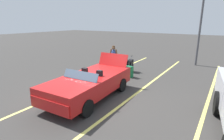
{
  "coord_description": "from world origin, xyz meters",
  "views": [
    {
      "loc": [
        5.23,
        4.5,
        3.06
      ],
      "look_at": [
        -1.8,
        -0.08,
        0.75
      ],
      "focal_mm": 28.8,
      "sensor_mm": 36.0,
      "label": 1
    }
  ],
  "objects_px": {
    "suitcase_medium_bright": "(129,72)",
    "parking_lamp_post": "(202,15)",
    "suitcase_large_black": "(130,66)",
    "traveler_person": "(114,58)",
    "convertible_car": "(86,85)"
  },
  "relations": [
    {
      "from": "convertible_car",
      "to": "parking_lamp_post",
      "type": "height_order",
      "value": "parking_lamp_post"
    },
    {
      "from": "suitcase_medium_bright",
      "to": "traveler_person",
      "type": "bearing_deg",
      "value": -84.58
    },
    {
      "from": "suitcase_medium_bright",
      "to": "parking_lamp_post",
      "type": "relative_size",
      "value": 0.15
    },
    {
      "from": "suitcase_large_black",
      "to": "traveler_person",
      "type": "xyz_separation_m",
      "value": [
        0.71,
        -0.75,
        0.56
      ]
    },
    {
      "from": "suitcase_medium_bright",
      "to": "traveler_person",
      "type": "relative_size",
      "value": 0.54
    },
    {
      "from": "convertible_car",
      "to": "suitcase_medium_bright",
      "type": "relative_size",
      "value": 4.74
    },
    {
      "from": "convertible_car",
      "to": "suitcase_large_black",
      "type": "xyz_separation_m",
      "value": [
        -4.56,
        -0.43,
        -0.22
      ]
    },
    {
      "from": "suitcase_medium_bright",
      "to": "parking_lamp_post",
      "type": "distance_m",
      "value": 6.48
    },
    {
      "from": "convertible_car",
      "to": "traveler_person",
      "type": "relative_size",
      "value": 2.58
    },
    {
      "from": "suitcase_medium_bright",
      "to": "parking_lamp_post",
      "type": "xyz_separation_m",
      "value": [
        -5.04,
        2.65,
        3.08
      ]
    },
    {
      "from": "parking_lamp_post",
      "to": "suitcase_large_black",
      "type": "bearing_deg",
      "value": -37.64
    },
    {
      "from": "suitcase_medium_bright",
      "to": "traveler_person",
      "type": "distance_m",
      "value": 1.4
    },
    {
      "from": "suitcase_medium_bright",
      "to": "suitcase_large_black",
      "type": "bearing_deg",
      "value": -135.99
    },
    {
      "from": "suitcase_medium_bright",
      "to": "traveler_person",
      "type": "xyz_separation_m",
      "value": [
        -0.28,
        -1.23,
        0.62
      ]
    },
    {
      "from": "suitcase_large_black",
      "to": "suitcase_medium_bright",
      "type": "distance_m",
      "value": 1.1
    }
  ]
}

